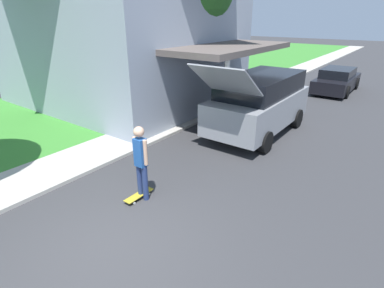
# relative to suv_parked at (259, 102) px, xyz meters

# --- Properties ---
(ground_plane) EXTENTS (120.00, 120.00, 0.00)m
(ground_plane) POSITION_rel_suv_parked_xyz_m (0.39, -7.09, -1.16)
(ground_plane) COLOR #333335
(lawn) EXTENTS (10.00, 80.00, 0.08)m
(lawn) POSITION_rel_suv_parked_xyz_m (-7.61, -1.09, -1.12)
(lawn) COLOR #387F2D
(lawn) RESTS_ON ground_plane
(sidewalk) EXTENTS (1.80, 80.00, 0.10)m
(sidewalk) POSITION_rel_suv_parked_xyz_m (-3.21, -1.09, -1.11)
(sidewalk) COLOR #ADA89E
(sidewalk) RESTS_ON ground_plane
(house) EXTENTS (12.37, 8.74, 7.98)m
(house) POSITION_rel_suv_parked_xyz_m (-7.40, 0.36, 3.05)
(house) COLOR #99A3B2
(house) RESTS_ON lawn
(suv_parked) EXTENTS (2.16, 5.42, 2.78)m
(suv_parked) POSITION_rel_suv_parked_xyz_m (0.00, 0.00, 0.00)
(suv_parked) COLOR gray
(suv_parked) RESTS_ON ground_plane
(car_down_street) EXTENTS (1.85, 4.41, 1.31)m
(car_down_street) POSITION_rel_suv_parked_xyz_m (0.75, 8.68, -0.54)
(car_down_street) COLOR black
(car_down_street) RESTS_ON ground_plane
(skateboarder) EXTENTS (0.41, 0.24, 1.80)m
(skateboarder) POSITION_rel_suv_parked_xyz_m (-0.27, -5.59, -0.15)
(skateboarder) COLOR navy
(skateboarder) RESTS_ON ground_plane
(skateboard) EXTENTS (0.22, 0.79, 0.10)m
(skateboard) POSITION_rel_suv_parked_xyz_m (-0.35, -5.66, -1.08)
(skateboard) COLOR #A89323
(skateboard) RESTS_ON ground_plane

